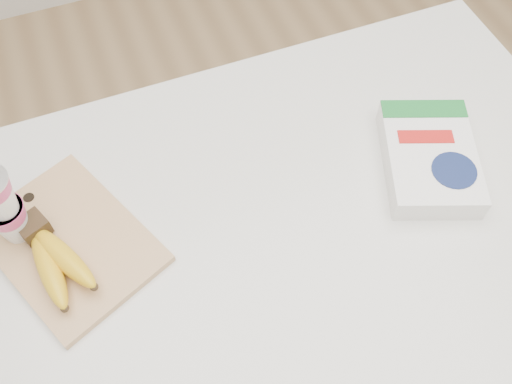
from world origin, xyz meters
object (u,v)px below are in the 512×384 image
(bananas, at_px, (54,258))
(cereal_box, at_px, (429,158))
(table, at_px, (280,316))
(cutting_board, at_px, (69,243))
(yogurt_stack, at_px, (2,207))

(bananas, distance_m, cereal_box, 0.70)
(table, relative_size, cutting_board, 4.08)
(bananas, bearing_deg, cereal_box, -3.47)
(cutting_board, distance_m, bananas, 0.05)
(table, height_order, cereal_box, cereal_box)
(bananas, xyz_separation_m, yogurt_stack, (-0.05, 0.08, 0.07))
(cutting_board, bearing_deg, cereal_box, -30.10)
(cutting_board, bearing_deg, yogurt_stack, 124.65)
(bananas, bearing_deg, yogurt_stack, 120.07)
(cutting_board, relative_size, cereal_box, 1.08)
(cereal_box, bearing_deg, cutting_board, -165.79)
(yogurt_stack, height_order, cereal_box, yogurt_stack)
(bananas, relative_size, cereal_box, 0.71)
(table, height_order, bananas, bananas)
(cutting_board, bearing_deg, bananas, -148.27)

